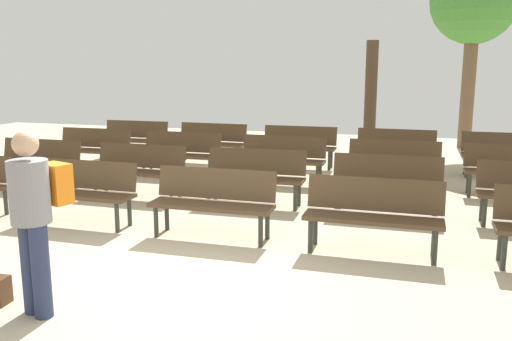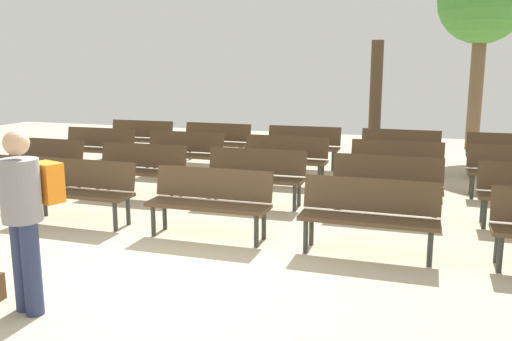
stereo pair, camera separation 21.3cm
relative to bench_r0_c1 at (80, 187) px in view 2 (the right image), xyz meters
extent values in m
plane|color=#BCAD8E|center=(2.03, -1.59, -0.50)|extent=(24.97, 24.97, 0.00)
cylinder|color=#2D332D|center=(-1.34, 0.04, -0.30)|extent=(0.06, 0.06, 0.40)
cube|color=#4C3823|center=(0.00, -0.08, -0.07)|extent=(1.60, 0.45, 0.05)
cube|color=#4C3823|center=(0.00, 0.12, 0.17)|extent=(1.60, 0.13, 0.40)
cylinder|color=#2D332D|center=(-0.70, -0.23, -0.30)|extent=(0.06, 0.06, 0.40)
cylinder|color=#2D332D|center=(0.70, -0.24, -0.30)|extent=(0.06, 0.06, 0.40)
cylinder|color=#2D332D|center=(-0.70, 0.09, -0.30)|extent=(0.06, 0.06, 0.40)
cylinder|color=#2D332D|center=(0.70, 0.08, -0.30)|extent=(0.06, 0.06, 0.40)
cube|color=#4C3823|center=(1.99, -0.10, -0.07)|extent=(1.61, 0.47, 0.05)
cube|color=#4C3823|center=(1.98, 0.10, 0.17)|extent=(1.60, 0.15, 0.40)
cylinder|color=#2D332D|center=(1.29, -0.27, -0.30)|extent=(0.06, 0.06, 0.40)
cylinder|color=#2D332D|center=(2.69, -0.25, -0.30)|extent=(0.06, 0.06, 0.40)
cylinder|color=#2D332D|center=(1.28, 0.05, -0.30)|extent=(0.06, 0.06, 0.40)
cylinder|color=#2D332D|center=(2.68, 0.07, -0.30)|extent=(0.06, 0.06, 0.40)
cube|color=#4C3823|center=(4.01, -0.10, -0.07)|extent=(1.60, 0.45, 0.05)
cube|color=#4C3823|center=(4.01, 0.10, 0.17)|extent=(1.60, 0.14, 0.40)
cylinder|color=#2D332D|center=(3.31, -0.27, -0.30)|extent=(0.06, 0.06, 0.40)
cylinder|color=#2D332D|center=(4.71, -0.26, -0.30)|extent=(0.06, 0.06, 0.40)
cylinder|color=#2D332D|center=(3.31, 0.05, -0.30)|extent=(0.06, 0.06, 0.40)
cylinder|color=#2D332D|center=(4.71, 0.06, -0.30)|extent=(0.06, 0.06, 0.40)
cylinder|color=#2D332D|center=(5.42, -0.21, -0.30)|extent=(0.06, 0.06, 0.40)
cylinder|color=#2D332D|center=(5.42, 0.11, -0.30)|extent=(0.06, 0.06, 0.40)
cube|color=#4C3823|center=(-2.04, 1.58, -0.07)|extent=(1.60, 0.44, 0.05)
cube|color=#4C3823|center=(-2.04, 1.78, 0.17)|extent=(1.60, 0.13, 0.40)
cylinder|color=#2D332D|center=(-2.74, 1.43, -0.30)|extent=(0.06, 0.06, 0.40)
cylinder|color=#2D332D|center=(-1.34, 1.42, -0.30)|extent=(0.06, 0.06, 0.40)
cylinder|color=#2D332D|center=(-2.74, 1.75, -0.30)|extent=(0.06, 0.06, 0.40)
cylinder|color=#2D332D|center=(-1.34, 1.74, -0.30)|extent=(0.06, 0.06, 0.40)
cube|color=#4C3823|center=(-0.01, 1.57, -0.07)|extent=(1.60, 0.45, 0.05)
cube|color=#4C3823|center=(-0.01, 1.77, 0.17)|extent=(1.60, 0.13, 0.40)
cylinder|color=#2D332D|center=(-0.71, 1.40, -0.30)|extent=(0.06, 0.06, 0.40)
cylinder|color=#2D332D|center=(0.69, 1.41, -0.30)|extent=(0.06, 0.06, 0.40)
cylinder|color=#2D332D|center=(-0.71, 1.72, -0.30)|extent=(0.06, 0.06, 0.40)
cylinder|color=#2D332D|center=(0.69, 1.73, -0.30)|extent=(0.06, 0.06, 0.40)
cube|color=#4C3823|center=(2.01, 1.64, -0.07)|extent=(1.61, 0.49, 0.05)
cube|color=#4C3823|center=(2.01, 1.84, 0.17)|extent=(1.60, 0.18, 0.40)
cylinder|color=#2D332D|center=(1.32, 1.45, -0.30)|extent=(0.06, 0.06, 0.40)
cylinder|color=#2D332D|center=(2.72, 1.50, -0.30)|extent=(0.06, 0.06, 0.40)
cylinder|color=#2D332D|center=(1.31, 1.77, -0.30)|extent=(0.06, 0.06, 0.40)
cylinder|color=#2D332D|center=(2.71, 1.82, -0.30)|extent=(0.06, 0.06, 0.40)
cube|color=#4C3823|center=(4.05, 1.64, -0.07)|extent=(1.61, 0.46, 0.05)
cube|color=#4C3823|center=(4.05, 1.84, 0.17)|extent=(1.60, 0.15, 0.40)
cylinder|color=#2D332D|center=(3.35, 1.47, -0.30)|extent=(0.06, 0.06, 0.40)
cylinder|color=#2D332D|center=(4.75, 1.49, -0.30)|extent=(0.06, 0.06, 0.40)
cylinder|color=#2D332D|center=(3.35, 1.79, -0.30)|extent=(0.06, 0.06, 0.40)
cylinder|color=#2D332D|center=(4.75, 1.81, -0.30)|extent=(0.06, 0.06, 0.40)
cylinder|color=#2D332D|center=(5.39, 1.45, -0.30)|extent=(0.06, 0.06, 0.40)
cylinder|color=#2D332D|center=(5.38, 1.77, -0.30)|extent=(0.06, 0.06, 0.40)
cube|color=#4C3823|center=(-2.06, 3.34, -0.07)|extent=(1.61, 0.48, 0.05)
cube|color=#4C3823|center=(-2.07, 3.54, 0.17)|extent=(1.60, 0.16, 0.40)
cylinder|color=#2D332D|center=(-2.76, 3.16, -0.30)|extent=(0.06, 0.06, 0.40)
cylinder|color=#2D332D|center=(-1.36, 3.19, -0.30)|extent=(0.06, 0.06, 0.40)
cylinder|color=#2D332D|center=(-2.76, 3.48, -0.30)|extent=(0.06, 0.06, 0.40)
cylinder|color=#2D332D|center=(-1.36, 3.51, -0.30)|extent=(0.06, 0.06, 0.40)
cube|color=#4C3823|center=(-0.05, 3.32, -0.07)|extent=(1.61, 0.48, 0.05)
cube|color=#4C3823|center=(-0.05, 3.52, 0.17)|extent=(1.60, 0.16, 0.40)
cylinder|color=#2D332D|center=(-0.74, 3.14, -0.30)|extent=(0.06, 0.06, 0.40)
cylinder|color=#2D332D|center=(0.66, 3.17, -0.30)|extent=(0.06, 0.06, 0.40)
cylinder|color=#2D332D|center=(-0.75, 3.46, -0.30)|extent=(0.06, 0.06, 0.40)
cylinder|color=#2D332D|center=(0.65, 3.49, -0.30)|extent=(0.06, 0.06, 0.40)
cube|color=#4C3823|center=(2.04, 3.33, -0.07)|extent=(1.61, 0.47, 0.05)
cube|color=#4C3823|center=(2.04, 3.53, 0.17)|extent=(1.60, 0.15, 0.40)
cylinder|color=#2D332D|center=(1.35, 3.15, -0.30)|extent=(0.06, 0.06, 0.40)
cylinder|color=#2D332D|center=(2.75, 3.18, -0.30)|extent=(0.06, 0.06, 0.40)
cylinder|color=#2D332D|center=(1.34, 3.47, -0.30)|extent=(0.06, 0.06, 0.40)
cylinder|color=#2D332D|center=(2.74, 3.50, -0.30)|extent=(0.06, 0.06, 0.40)
cube|color=#4C3823|center=(4.07, 3.32, -0.07)|extent=(1.61, 0.46, 0.05)
cube|color=#4C3823|center=(4.06, 3.52, 0.17)|extent=(1.60, 0.15, 0.40)
cylinder|color=#2D332D|center=(3.37, 3.15, -0.30)|extent=(0.06, 0.06, 0.40)
cylinder|color=#2D332D|center=(4.77, 3.17, -0.30)|extent=(0.06, 0.06, 0.40)
cylinder|color=#2D332D|center=(3.37, 3.47, -0.30)|extent=(0.06, 0.06, 0.40)
cylinder|color=#2D332D|center=(4.77, 3.49, -0.30)|extent=(0.06, 0.06, 0.40)
cylinder|color=#2D332D|center=(5.32, 3.18, -0.30)|extent=(0.06, 0.06, 0.40)
cylinder|color=#2D332D|center=(5.32, 3.50, -0.30)|extent=(0.06, 0.06, 0.40)
cube|color=#4C3823|center=(-2.01, 4.97, -0.07)|extent=(1.61, 0.48, 0.05)
cube|color=#4C3823|center=(-2.01, 5.17, 0.17)|extent=(1.60, 0.16, 0.40)
cylinder|color=#2D332D|center=(-2.70, 4.80, -0.30)|extent=(0.06, 0.06, 0.40)
cylinder|color=#2D332D|center=(-1.30, 4.83, -0.30)|extent=(0.06, 0.06, 0.40)
cylinder|color=#2D332D|center=(-2.71, 5.12, -0.30)|extent=(0.06, 0.06, 0.40)
cylinder|color=#2D332D|center=(-1.31, 5.15, -0.30)|extent=(0.06, 0.06, 0.40)
cube|color=#4C3823|center=(-0.06, 4.99, -0.07)|extent=(1.61, 0.46, 0.05)
cube|color=#4C3823|center=(-0.05, 5.19, 0.17)|extent=(1.60, 0.15, 0.40)
cylinder|color=#2D332D|center=(-0.76, 4.84, -0.30)|extent=(0.06, 0.06, 0.40)
cylinder|color=#2D332D|center=(0.64, 4.82, -0.30)|extent=(0.06, 0.06, 0.40)
cylinder|color=#2D332D|center=(-0.75, 5.16, -0.30)|extent=(0.06, 0.06, 0.40)
cylinder|color=#2D332D|center=(0.65, 5.14, -0.30)|extent=(0.06, 0.06, 0.40)
cube|color=#4C3823|center=(1.98, 5.00, -0.07)|extent=(1.61, 0.47, 0.05)
cube|color=#4C3823|center=(1.98, 5.20, 0.17)|extent=(1.60, 0.15, 0.40)
cylinder|color=#2D332D|center=(1.28, 4.83, -0.30)|extent=(0.06, 0.06, 0.40)
cylinder|color=#2D332D|center=(2.68, 4.86, -0.30)|extent=(0.06, 0.06, 0.40)
cylinder|color=#2D332D|center=(1.28, 5.15, -0.30)|extent=(0.06, 0.06, 0.40)
cylinder|color=#2D332D|center=(2.68, 5.18, -0.30)|extent=(0.06, 0.06, 0.40)
cube|color=#4C3823|center=(4.02, 5.05, -0.07)|extent=(1.61, 0.46, 0.05)
cube|color=#4C3823|center=(4.02, 5.25, 0.17)|extent=(1.60, 0.14, 0.40)
cylinder|color=#2D332D|center=(3.31, 4.90, -0.30)|extent=(0.06, 0.06, 0.40)
cylinder|color=#2D332D|center=(4.71, 4.88, -0.30)|extent=(0.06, 0.06, 0.40)
cylinder|color=#2D332D|center=(3.32, 5.22, -0.30)|extent=(0.06, 0.06, 0.40)
cylinder|color=#2D332D|center=(4.72, 5.20, -0.30)|extent=(0.06, 0.06, 0.40)
cube|color=#4C3823|center=(6.10, 5.07, -0.07)|extent=(1.61, 0.48, 0.05)
cube|color=#4C3823|center=(6.09, 5.27, 0.17)|extent=(1.60, 0.16, 0.40)
cylinder|color=#2D332D|center=(5.40, 4.89, -0.30)|extent=(0.06, 0.06, 0.40)
cylinder|color=#2D332D|center=(5.39, 5.21, -0.30)|extent=(0.06, 0.06, 0.40)
cylinder|color=#4C3A28|center=(3.37, 6.17, 0.86)|extent=(0.27, 0.27, 2.72)
cylinder|color=brown|center=(5.62, 9.02, 1.07)|extent=(0.35, 0.35, 3.14)
cylinder|color=navy|center=(1.38, -2.59, -0.08)|extent=(0.16, 0.16, 0.85)
cylinder|color=navy|center=(1.23, -2.54, -0.08)|extent=(0.16, 0.16, 0.85)
cylinder|color=gray|center=(1.31, -2.57, 0.62)|extent=(0.43, 0.43, 0.55)
sphere|color=tan|center=(1.31, -2.57, 1.04)|extent=(0.22, 0.22, 0.22)
cube|color=orange|center=(1.39, -2.32, 0.65)|extent=(0.32, 0.26, 0.36)
camera|label=1|loc=(4.48, -6.30, 1.69)|focal=37.91mm
camera|label=2|loc=(4.68, -6.23, 1.69)|focal=37.91mm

